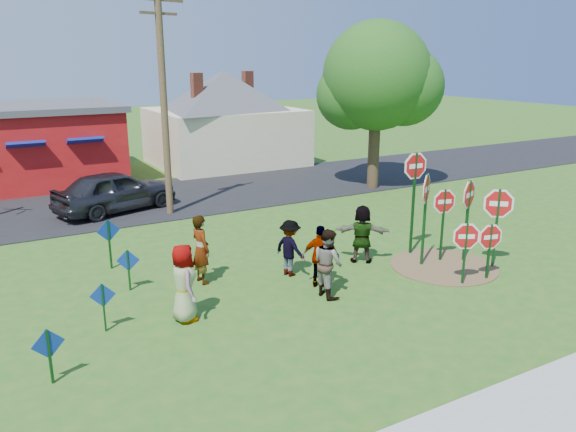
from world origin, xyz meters
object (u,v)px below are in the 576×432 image
at_px(stop_sign_b, 415,177).
at_px(stop_sign_d, 469,201).
at_px(stop_sign_a, 466,241).
at_px(stop_sign_c, 444,209).
at_px(utility_pole, 164,98).
at_px(person_b, 201,249).
at_px(person_a, 184,283).
at_px(leafy_tree, 379,82).
at_px(suv, 115,191).

distance_m(stop_sign_b, stop_sign_d, 1.77).
xyz_separation_m(stop_sign_a, stop_sign_d, (1.44, 1.34, 0.66)).
relative_size(stop_sign_c, utility_pole, 0.28).
bearing_deg(person_b, stop_sign_d, -114.42).
height_order(stop_sign_a, stop_sign_d, stop_sign_d).
relative_size(stop_sign_d, person_a, 1.42).
distance_m(person_b, utility_pole, 8.35).
bearing_deg(leafy_tree, stop_sign_b, -120.80).
relative_size(stop_sign_b, utility_pole, 0.40).
bearing_deg(suv, person_a, 158.47).
distance_m(stop_sign_a, person_b, 7.34).
relative_size(stop_sign_d, leafy_tree, 0.35).
bearing_deg(stop_sign_b, person_a, -169.89).
distance_m(person_a, person_b, 2.36).
bearing_deg(person_b, stop_sign_c, -113.18).
bearing_deg(person_a, stop_sign_b, -80.89).
bearing_deg(person_a, stop_sign_d, -90.13).
xyz_separation_m(stop_sign_b, person_a, (-7.95, -0.98, -1.57)).
bearing_deg(suv, utility_pole, -144.17).
bearing_deg(person_b, person_a, 141.82).
bearing_deg(stop_sign_b, stop_sign_a, -96.03).
height_order(stop_sign_c, person_a, stop_sign_c).
distance_m(stop_sign_a, stop_sign_b, 2.98).
bearing_deg(stop_sign_c, stop_sign_d, -15.68).
bearing_deg(stop_sign_a, person_a, -164.76).
height_order(stop_sign_d, suv, stop_sign_d).
bearing_deg(suv, stop_sign_c, -162.24).
xyz_separation_m(stop_sign_d, person_b, (-7.76, 2.37, -0.95)).
xyz_separation_m(stop_sign_b, leafy_tree, (4.83, 8.10, 2.49)).
distance_m(stop_sign_a, stop_sign_c, 1.92).
height_order(stop_sign_b, suv, stop_sign_b).
distance_m(stop_sign_b, leafy_tree, 9.76).
height_order(stop_sign_a, suv, stop_sign_a).
relative_size(person_a, leafy_tree, 0.25).
bearing_deg(person_a, person_b, -28.68).
height_order(stop_sign_b, person_b, stop_sign_b).
xyz_separation_m(stop_sign_c, suv, (-7.48, 10.76, -0.80)).
bearing_deg(stop_sign_a, person_b, 177.43).
relative_size(stop_sign_c, stop_sign_d, 0.89).
relative_size(stop_sign_c, person_b, 1.23).
relative_size(stop_sign_a, person_a, 1.00).
distance_m(stop_sign_b, person_a, 8.17).
relative_size(person_a, utility_pole, 0.22).
distance_m(person_a, leafy_tree, 16.20).
height_order(stop_sign_c, person_b, stop_sign_c).
bearing_deg(stop_sign_d, stop_sign_a, -159.29).
height_order(stop_sign_d, person_a, stop_sign_d).
bearing_deg(stop_sign_c, suv, 138.75).
relative_size(stop_sign_d, person_b, 1.38).
relative_size(stop_sign_b, stop_sign_d, 1.27).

